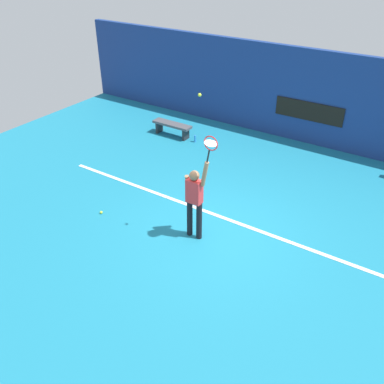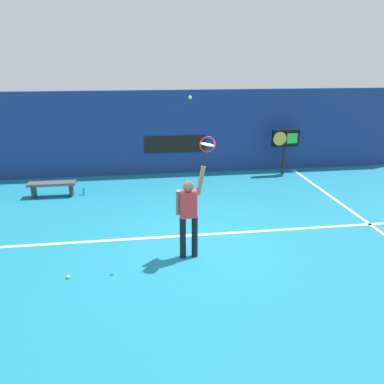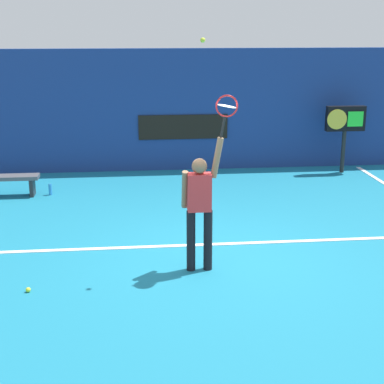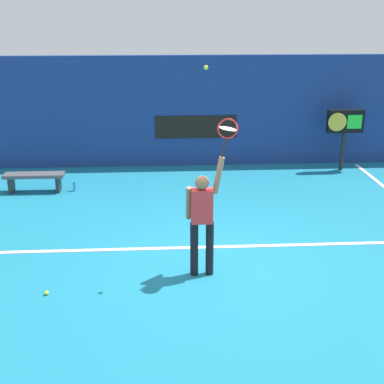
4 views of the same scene
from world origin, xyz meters
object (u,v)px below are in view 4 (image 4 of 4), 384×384
object	(u,v)px
tennis_racket	(227,131)
court_bench	(34,178)
tennis_player	(202,217)
scoreboard_clock	(345,124)
tennis_ball	(206,68)
spare_ball	(47,293)
water_bottle	(74,186)

from	to	relation	value
tennis_racket	court_bench	size ratio (longest dim) A/B	0.45
tennis_player	scoreboard_clock	distance (m)	6.91
tennis_player	scoreboard_clock	xyz separation A→B (m)	(4.17, 5.50, 0.25)
tennis_ball	tennis_racket	bearing A→B (deg)	-17.04
tennis_racket	spare_ball	world-z (taller)	tennis_racket
tennis_player	tennis_ball	bearing A→B (deg)	63.84
tennis_player	court_bench	bearing A→B (deg)	130.78
court_bench	scoreboard_clock	bearing A→B (deg)	9.27
spare_ball	scoreboard_clock	bearing A→B (deg)	42.45
water_bottle	scoreboard_clock	bearing A→B (deg)	10.48
scoreboard_clock	water_bottle	size ratio (longest dim) A/B	6.81
scoreboard_clock	tennis_racket	bearing A→B (deg)	-124.68
tennis_ball	scoreboard_clock	size ratio (longest dim) A/B	0.04
scoreboard_clock	spare_ball	distance (m)	9.00
water_bottle	spare_ball	distance (m)	4.75
tennis_player	tennis_ball	size ratio (longest dim) A/B	29.25
water_bottle	tennis_player	bearing A→B (deg)	-57.19
tennis_ball	spare_ball	world-z (taller)	tennis_ball
scoreboard_clock	tennis_ball	bearing A→B (deg)	-127.38
tennis_racket	court_bench	world-z (taller)	tennis_racket
tennis_player	tennis_racket	xyz separation A→B (m)	(0.37, -0.00, 1.37)
tennis_ball	court_bench	bearing A→B (deg)	131.78
tennis_ball	court_bench	world-z (taller)	tennis_ball
water_bottle	tennis_racket	bearing A→B (deg)	-53.84
tennis_player	water_bottle	xyz separation A→B (m)	(-2.72, 4.22, -0.89)
scoreboard_clock	court_bench	world-z (taller)	scoreboard_clock
tennis_player	spare_ball	world-z (taller)	tennis_player
scoreboard_clock	water_bottle	distance (m)	7.10
court_bench	spare_ball	size ratio (longest dim) A/B	20.59
tennis_player	scoreboard_clock	bearing A→B (deg)	52.79
scoreboard_clock	tennis_player	bearing A→B (deg)	-127.21
tennis_racket	water_bottle	xyz separation A→B (m)	(-3.09, 4.23, -2.27)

